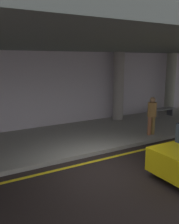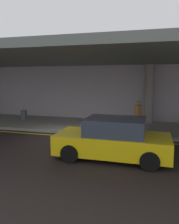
# 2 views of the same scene
# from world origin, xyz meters

# --- Properties ---
(ground_plane) EXTENTS (60.00, 60.00, 0.00)m
(ground_plane) POSITION_xyz_m (0.00, 0.00, 0.00)
(ground_plane) COLOR black
(sidewalk) EXTENTS (26.00, 4.20, 0.15)m
(sidewalk) POSITION_xyz_m (0.00, 3.10, 0.07)
(sidewalk) COLOR gray
(sidewalk) RESTS_ON ground
(lane_stripe_yellow) EXTENTS (26.00, 0.14, 0.01)m
(lane_stripe_yellow) POSITION_xyz_m (0.00, 0.59, 0.00)
(lane_stripe_yellow) COLOR yellow
(lane_stripe_yellow) RESTS_ON ground
(support_column_left_mid) EXTENTS (0.58, 0.58, 3.65)m
(support_column_left_mid) POSITION_xyz_m (4.00, 4.61, 1.97)
(support_column_left_mid) COLOR gray
(support_column_left_mid) RESTS_ON sidewalk
(support_column_center) EXTENTS (0.58, 0.58, 3.65)m
(support_column_center) POSITION_xyz_m (8.00, 4.61, 1.97)
(support_column_center) COLOR gray
(support_column_center) RESTS_ON sidewalk
(ceiling_overhang) EXTENTS (28.00, 13.20, 0.30)m
(ceiling_overhang) POSITION_xyz_m (0.00, 2.60, 3.95)
(ceiling_overhang) COLOR slate
(ceiling_overhang) RESTS_ON support_column_far_left
(terminal_back_wall) EXTENTS (26.00, 0.30, 3.80)m
(terminal_back_wall) POSITION_xyz_m (0.00, 5.35, 1.90)
(terminal_back_wall) COLOR #B7ADB8
(terminal_back_wall) RESTS_ON ground
(traveler_with_luggage) EXTENTS (0.38, 0.38, 1.68)m
(traveler_with_luggage) POSITION_xyz_m (3.56, 1.55, 1.11)
(traveler_with_luggage) COLOR #975839
(traveler_with_luggage) RESTS_ON sidewalk
(bench_metal) EXTENTS (1.60, 0.50, 0.48)m
(bench_metal) POSITION_xyz_m (6.65, 3.84, 0.50)
(bench_metal) COLOR slate
(bench_metal) RESTS_ON sidewalk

